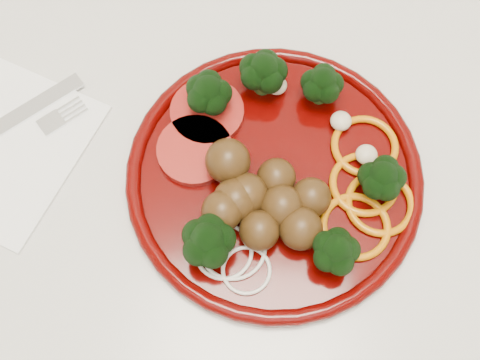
{
  "coord_description": "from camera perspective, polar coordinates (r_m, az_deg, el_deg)",
  "views": [
    {
      "loc": [
        -0.02,
        1.47,
        1.41
      ],
      "look_at": [
        -0.04,
        1.67,
        0.92
      ],
      "focal_mm": 45.0,
      "sensor_mm": 36.0,
      "label": 1
    }
  ],
  "objects": [
    {
      "name": "counter",
      "position": [
        0.98,
        2.36,
        -8.77
      ],
      "size": [
        2.4,
        0.6,
        0.9
      ],
      "color": "beige",
      "rests_on": "ground"
    },
    {
      "name": "plate",
      "position": [
        0.53,
        3.41,
        0.46
      ],
      "size": [
        0.27,
        0.27,
        0.06
      ],
      "rotation": [
        0.0,
        0.0,
        -0.43
      ],
      "color": "#3F0301",
      "rests_on": "counter"
    }
  ]
}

